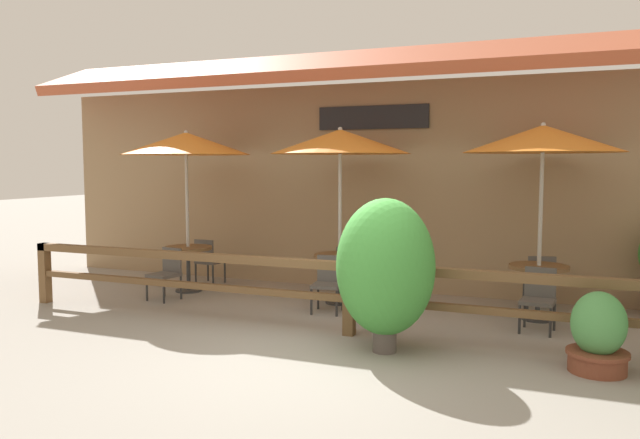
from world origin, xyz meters
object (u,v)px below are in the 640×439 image
Objects in this scene: patio_umbrella_middle at (340,142)px; chair_middle_streetside at (328,281)px; chair_middle_wallside at (350,268)px; dining_table_far at (539,277)px; dining_table_near at (188,256)px; chair_near_wallside at (208,259)px; dining_table_middle at (340,264)px; patio_umbrella_far at (543,139)px; chair_far_streetside at (539,297)px; potted_plant_tall_tropical at (385,268)px; potted_plant_small_flowering at (598,336)px; patio_umbrella_near at (186,144)px; chair_far_wallside at (540,280)px; chair_near_streetside at (167,271)px.

chair_middle_streetside is (0.04, -0.61, -2.08)m from patio_umbrella_middle.
patio_umbrella_middle is 2.17m from chair_middle_wallside.
dining_table_far is at bearing 5.79° from chair_middle_streetside.
dining_table_near is 3.36m from patio_umbrella_middle.
chair_near_wallside is at bearing -6.70° from chair_middle_wallside.
dining_table_near is at bearing 95.78° from chair_near_wallside.
dining_table_middle is at bearing 86.93° from chair_middle_wallside.
chair_near_wallside is 1.01× the size of dining_table_middle.
patio_umbrella_far is (2.97, 0.06, 0.00)m from patio_umbrella_middle.
patio_umbrella_middle is 2.17m from chair_middle_streetside.
chair_far_streetside is at bearing -11.07° from dining_table_middle.
chair_middle_wallside is 0.46× the size of potted_plant_tall_tropical.
patio_umbrella_near is at bearing 163.00° from potted_plant_small_flowering.
dining_table_near is 2.84m from chair_middle_streetside.
chair_far_wallside reaches higher than dining_table_middle.
dining_table_near is at bearing -177.69° from dining_table_middle.
chair_near_streetside is 0.30× the size of patio_umbrella_middle.
chair_far_wallside is at bearing 104.34° from potted_plant_small_flowering.
chair_far_streetside reaches higher than dining_table_near.
dining_table_middle is at bearing 1.15° from chair_far_wallside.
chair_far_wallside is at bearing 24.47° from chair_near_streetside.
chair_near_streetside is 1.00× the size of chair_middle_wallside.
potted_plant_tall_tropical is (-1.59, -2.28, 0.38)m from dining_table_far.
dining_table_near is at bearing -178.32° from patio_umbrella_far.
patio_umbrella_near is 1.00× the size of patio_umbrella_middle.
chair_middle_streetside and chair_far_streetside have the same top height.
dining_table_middle is at bearing 86.82° from chair_middle_streetside.
chair_middle_streetside is 1.00× the size of chair_far_wallside.
dining_table_near is 6.04m from patio_umbrella_far.
chair_middle_streetside is at bearing 129.67° from potted_plant_tall_tropical.
chair_far_wallside is at bearing 97.55° from chair_far_streetside.
dining_table_near is at bearing 162.86° from chair_middle_streetside.
potted_plant_small_flowering is 2.38m from potted_plant_tall_tropical.
patio_umbrella_middle is (2.75, 0.11, 0.00)m from patio_umbrella_near.
dining_table_far is at bearing 1.09° from dining_table_middle.
patio_umbrella_middle is at bearing -178.91° from patio_umbrella_far.
patio_umbrella_near and patio_umbrella_far have the same top height.
chair_far_wallside is (5.71, 0.81, -0.16)m from dining_table_near.
dining_table_far is (-0.00, -0.00, -1.92)m from patio_umbrella_far.
dining_table_near is 1.00× the size of dining_table_middle.
chair_middle_streetside and chair_middle_wallside have the same top height.
dining_table_middle is at bearing -63.43° from patio_umbrella_middle.
patio_umbrella_middle is (2.71, 0.79, 2.08)m from chair_near_streetside.
chair_far_streetside is at bearing 79.63° from chair_far_wallside.
chair_near_wallside is 1.01× the size of dining_table_far.
patio_umbrella_middle is 3.33× the size of chair_far_wallside.
potted_plant_tall_tropical is at bearing -57.35° from chair_middle_streetside.
chair_middle_streetside is (2.82, -1.18, 0.00)m from chair_near_wallside.
chair_middle_streetside is 2.96m from chair_far_streetside.
dining_table_far is 2.80m from potted_plant_tall_tropical.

